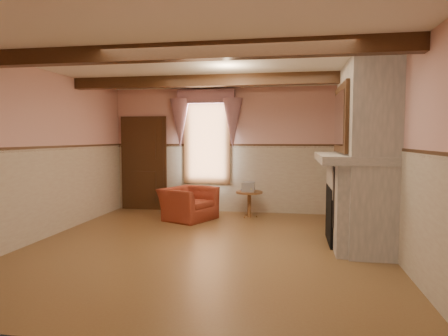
% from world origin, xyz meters
% --- Properties ---
extents(floor, '(5.50, 6.00, 0.01)m').
position_xyz_m(floor, '(0.00, 0.00, 0.00)').
color(floor, brown).
rests_on(floor, ground).
extents(ceiling, '(5.50, 6.00, 0.01)m').
position_xyz_m(ceiling, '(0.00, 0.00, 2.80)').
color(ceiling, silver).
rests_on(ceiling, wall_back).
extents(wall_back, '(5.50, 0.02, 2.80)m').
position_xyz_m(wall_back, '(0.00, 3.00, 1.40)').
color(wall_back, '#D89F95').
rests_on(wall_back, floor).
extents(wall_front, '(5.50, 0.02, 2.80)m').
position_xyz_m(wall_front, '(0.00, -3.00, 1.40)').
color(wall_front, '#D89F95').
rests_on(wall_front, floor).
extents(wall_left, '(0.02, 6.00, 2.80)m').
position_xyz_m(wall_left, '(-2.75, 0.00, 1.40)').
color(wall_left, '#D89F95').
rests_on(wall_left, floor).
extents(wall_right, '(0.02, 6.00, 2.80)m').
position_xyz_m(wall_right, '(2.75, 0.00, 1.40)').
color(wall_right, '#D89F95').
rests_on(wall_right, floor).
extents(wainscot, '(5.50, 6.00, 1.50)m').
position_xyz_m(wainscot, '(0.00, 0.00, 0.75)').
color(wainscot, beige).
rests_on(wainscot, floor).
extents(chair_rail, '(5.50, 6.00, 0.08)m').
position_xyz_m(chair_rail, '(0.00, 0.00, 1.50)').
color(chair_rail, black).
rests_on(chair_rail, wainscot).
extents(firebox, '(0.20, 0.95, 0.90)m').
position_xyz_m(firebox, '(2.00, 0.60, 0.45)').
color(firebox, black).
rests_on(firebox, floor).
extents(armchair, '(1.22, 1.29, 0.66)m').
position_xyz_m(armchair, '(-0.77, 1.96, 0.33)').
color(armchair, maroon).
rests_on(armchair, floor).
extents(side_table, '(0.70, 0.70, 0.55)m').
position_xyz_m(side_table, '(0.43, 2.41, 0.28)').
color(side_table, brown).
rests_on(side_table, floor).
extents(book_stack, '(0.27, 0.33, 0.20)m').
position_xyz_m(book_stack, '(0.41, 2.40, 0.65)').
color(book_stack, '#B7AD8C').
rests_on(book_stack, side_table).
extents(radiator, '(0.72, 0.41, 0.60)m').
position_xyz_m(radiator, '(-0.67, 2.70, 0.30)').
color(radiator, silver).
rests_on(radiator, floor).
extents(bowl, '(0.36, 0.36, 0.09)m').
position_xyz_m(bowl, '(2.24, 0.38, 1.46)').
color(bowl, brown).
rests_on(bowl, mantel).
extents(mantel_clock, '(0.14, 0.24, 0.20)m').
position_xyz_m(mantel_clock, '(2.24, 1.40, 1.52)').
color(mantel_clock, black).
rests_on(mantel_clock, mantel).
extents(oil_lamp, '(0.11, 0.11, 0.28)m').
position_xyz_m(oil_lamp, '(2.24, 0.91, 1.56)').
color(oil_lamp, gold).
rests_on(oil_lamp, mantel).
extents(candle_red, '(0.06, 0.06, 0.16)m').
position_xyz_m(candle_red, '(2.24, -0.21, 1.50)').
color(candle_red, '#A22913').
rests_on(candle_red, mantel).
extents(jar_yellow, '(0.06, 0.06, 0.12)m').
position_xyz_m(jar_yellow, '(2.24, 0.07, 1.48)').
color(jar_yellow, gold).
rests_on(jar_yellow, mantel).
extents(fireplace, '(0.85, 2.00, 2.80)m').
position_xyz_m(fireplace, '(2.42, 0.60, 1.40)').
color(fireplace, gray).
rests_on(fireplace, floor).
extents(mantel, '(1.05, 2.05, 0.12)m').
position_xyz_m(mantel, '(2.24, 0.60, 1.36)').
color(mantel, gray).
rests_on(mantel, fireplace).
extents(overmantel_mirror, '(0.06, 1.44, 1.04)m').
position_xyz_m(overmantel_mirror, '(2.06, 0.60, 1.97)').
color(overmantel_mirror, silver).
rests_on(overmantel_mirror, fireplace).
extents(door, '(1.10, 0.10, 2.10)m').
position_xyz_m(door, '(-2.10, 2.94, 1.05)').
color(door, black).
rests_on(door, floor).
extents(window, '(1.06, 0.08, 2.02)m').
position_xyz_m(window, '(-0.60, 2.97, 1.65)').
color(window, white).
rests_on(window, wall_back).
extents(window_drapes, '(1.30, 0.14, 1.40)m').
position_xyz_m(window_drapes, '(-0.60, 2.88, 2.25)').
color(window_drapes, gray).
rests_on(window_drapes, wall_back).
extents(ceiling_beam_front, '(5.50, 0.18, 0.20)m').
position_xyz_m(ceiling_beam_front, '(0.00, -1.20, 2.70)').
color(ceiling_beam_front, black).
rests_on(ceiling_beam_front, ceiling).
extents(ceiling_beam_back, '(5.50, 0.18, 0.20)m').
position_xyz_m(ceiling_beam_back, '(0.00, 1.20, 2.70)').
color(ceiling_beam_back, black).
rests_on(ceiling_beam_back, ceiling).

